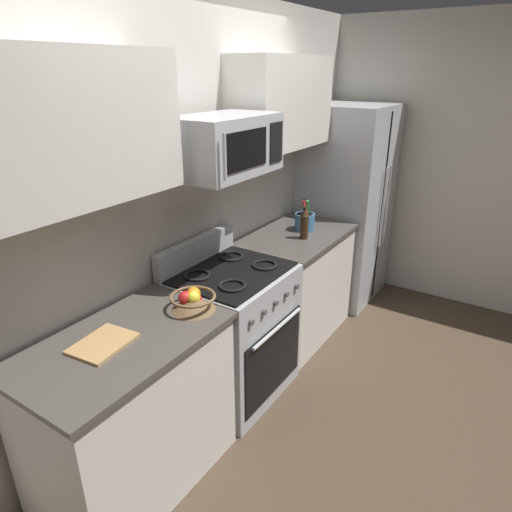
# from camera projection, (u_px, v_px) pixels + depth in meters

# --- Properties ---
(ground_plane) EXTENTS (16.00, 16.00, 0.00)m
(ground_plane) POSITION_uv_depth(u_px,v_px,m) (323.00, 426.00, 2.91)
(ground_plane) COLOR #473828
(wall_back) EXTENTS (8.00, 0.10, 2.60)m
(wall_back) POSITION_uv_depth(u_px,v_px,m) (182.00, 206.00, 2.96)
(wall_back) COLOR beige
(wall_back) RESTS_ON ground
(counter_left) EXTENTS (1.06, 0.64, 0.91)m
(counter_left) POSITION_uv_depth(u_px,v_px,m) (132.00, 412.00, 2.38)
(counter_left) COLOR silver
(counter_left) RESTS_ON ground
(range_oven) EXTENTS (0.76, 0.69, 1.09)m
(range_oven) POSITION_uv_depth(u_px,v_px,m) (233.00, 331.00, 3.09)
(range_oven) COLOR #B2B5BA
(range_oven) RESTS_ON ground
(counter_right) EXTENTS (1.01, 0.64, 0.91)m
(counter_right) POSITION_uv_depth(u_px,v_px,m) (296.00, 285.00, 3.79)
(counter_right) COLOR silver
(counter_right) RESTS_ON ground
(refrigerator) EXTENTS (0.80, 0.76, 1.85)m
(refrigerator) POSITION_uv_depth(u_px,v_px,m) (345.00, 205.00, 4.31)
(refrigerator) COLOR #B2B5BA
(refrigerator) RESTS_ON ground
(wall_right) EXTENTS (0.10, 8.00, 2.60)m
(wall_right) POSITION_uv_depth(u_px,v_px,m) (437.00, 165.00, 4.21)
(wall_right) COLOR beige
(wall_right) RESTS_ON ground
(microwave) EXTENTS (0.68, 0.44, 0.34)m
(microwave) POSITION_uv_depth(u_px,v_px,m) (225.00, 145.00, 2.62)
(microwave) COLOR #B2B5BA
(upper_cabinets_left) EXTENTS (1.05, 0.34, 0.65)m
(upper_cabinets_left) POSITION_uv_depth(u_px,v_px,m) (66.00, 129.00, 1.91)
(upper_cabinets_left) COLOR silver
(upper_cabinets_right) EXTENTS (1.00, 0.34, 0.65)m
(upper_cabinets_right) POSITION_uv_depth(u_px,v_px,m) (282.00, 103.00, 3.32)
(upper_cabinets_right) COLOR silver
(utensil_crock) EXTENTS (0.16, 0.16, 0.26)m
(utensil_crock) POSITION_uv_depth(u_px,v_px,m) (305.00, 221.00, 3.67)
(utensil_crock) COLOR teal
(utensil_crock) RESTS_ON counter_right
(fruit_basket) EXTENTS (0.25, 0.25, 0.11)m
(fruit_basket) POSITION_uv_depth(u_px,v_px,m) (193.00, 301.00, 2.46)
(fruit_basket) COLOR brown
(fruit_basket) RESTS_ON counter_left
(apple_loose) EXTENTS (0.08, 0.08, 0.08)m
(apple_loose) POSITION_uv_depth(u_px,v_px,m) (195.00, 300.00, 2.49)
(apple_loose) COLOR red
(apple_loose) RESTS_ON counter_left
(cutting_board) EXTENTS (0.31, 0.25, 0.02)m
(cutting_board) POSITION_uv_depth(u_px,v_px,m) (103.00, 344.00, 2.16)
(cutting_board) COLOR tan
(cutting_board) RESTS_ON counter_left
(bottle_soy) EXTENTS (0.06, 0.06, 0.25)m
(bottle_soy) POSITION_uv_depth(u_px,v_px,m) (304.00, 224.00, 3.47)
(bottle_soy) COLOR #382314
(bottle_soy) RESTS_ON counter_right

